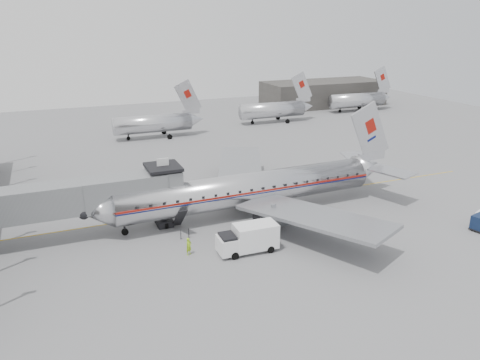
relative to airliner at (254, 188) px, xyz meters
name	(u,v)px	position (x,y,z in m)	size (l,w,h in m)	color
ground	(259,224)	(-0.72, -3.02, -2.89)	(160.00, 160.00, 0.00)	slate
hangar	(323,93)	(44.28, 56.98, 0.11)	(30.00, 12.00, 6.00)	#373432
apron_line	(261,201)	(2.28, 2.98, -2.88)	(0.15, 60.00, 0.01)	gold
jet_bridge	(87,197)	(-17.39, 0.65, 1.29)	(21.00, 6.20, 7.10)	slate
distant_aircraft_near	(154,123)	(-2.52, 38.98, -0.15)	(16.39, 3.20, 10.26)	silver
distant_aircraft_mid	(273,109)	(23.48, 42.98, -0.15)	(16.39, 3.20, 10.26)	silver
distant_aircraft_far	(358,99)	(47.48, 46.98, -0.15)	(16.39, 3.20, 10.26)	silver
airliner	(254,188)	(0.00, 0.00, 0.00)	(36.28, 33.61, 11.47)	silver
service_van	(248,238)	(-4.24, -8.26, -1.51)	(5.62, 2.34, 2.62)	white
ramp_worker	(189,246)	(-9.49, -6.76, -2.06)	(0.61, 0.40, 1.66)	#94CB17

